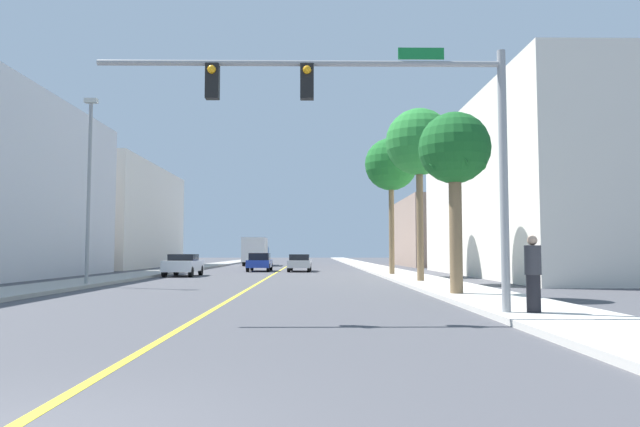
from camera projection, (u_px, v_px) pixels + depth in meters
ground at (280, 271)px, 46.12m from camera, size 192.00×192.00×0.00m
sidewalk_left at (177, 270)px, 46.02m from camera, size 2.92×168.00×0.15m
sidewalk_right at (382, 270)px, 46.23m from camera, size 2.92×168.00×0.15m
lane_marking_center at (280, 271)px, 46.12m from camera, size 0.16×144.00×0.01m
building_left_far at (94, 217)px, 55.75m from camera, size 12.65×20.88×9.80m
building_right_near at (604, 191)px, 36.42m from camera, size 17.85×24.00×10.77m
building_right_far at (463, 233)px, 62.16m from camera, size 13.51×17.46×7.10m
traffic_signal_mast at (378, 116)px, 13.58m from camera, size 9.72×0.36×6.27m
street_lamp at (89, 180)px, 25.44m from camera, size 0.56×0.28×8.25m
palm_near at (455, 152)px, 19.57m from camera, size 2.45×2.45×6.17m
palm_mid at (419, 143)px, 27.94m from camera, size 3.26×3.26×8.37m
palm_far at (391, 165)px, 36.18m from camera, size 3.32×3.32×8.57m
car_white at (183, 265)px, 35.90m from camera, size 1.86×3.96×1.38m
car_silver at (300, 262)px, 44.43m from camera, size 1.81×4.56×1.33m
car_blue at (260, 262)px, 44.77m from camera, size 1.79×4.40×1.42m
delivery_truck at (256, 251)px, 62.63m from camera, size 2.55×8.06×3.01m
pedestrian at (533, 274)px, 13.30m from camera, size 0.38×0.38×1.78m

